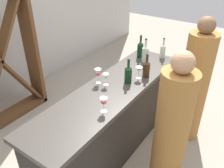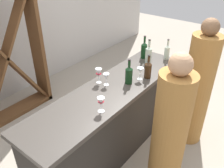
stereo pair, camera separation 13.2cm
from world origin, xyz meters
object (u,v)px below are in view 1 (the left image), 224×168
object	(u,v)px
wine_glass_near_left	(104,102)
wine_glass_far_left	(98,73)
wine_glass_near_right	(106,77)
wine_bottle_leftmost_dark_green	(128,74)
wine_bottle_center_clear_pale	(145,53)
wine_glass_near_center	(139,70)
person_center_guest	(172,130)
wine_bottle_second_left_amber_brown	(146,68)
person_left_guest	(194,87)
wine_bottle_second_right_dark_green	(140,49)
wine_bottle_rightmost_clear_pale	(163,50)

from	to	relation	value
wine_glass_near_left	wine_glass_far_left	xyz separation A→B (m)	(0.39, 0.36, 0.02)
wine_glass_near_right	wine_glass_near_left	bearing A→B (deg)	-146.57
wine_glass_near_left	wine_bottle_leftmost_dark_green	bearing A→B (deg)	9.08
wine_bottle_center_clear_pale	wine_glass_near_center	size ratio (longest dim) A/B	2.14
wine_bottle_leftmost_dark_green	wine_glass_near_center	size ratio (longest dim) A/B	1.98
wine_glass_near_left	wine_glass_near_center	size ratio (longest dim) A/B	1.05
wine_glass_far_left	person_center_guest	size ratio (longest dim) A/B	0.11
wine_bottle_leftmost_dark_green	wine_bottle_second_left_amber_brown	bearing A→B (deg)	-22.44
wine_bottle_center_clear_pale	wine_glass_near_right	xyz separation A→B (m)	(-0.78, 0.07, -0.02)
wine_glass_near_right	person_center_guest	bearing A→B (deg)	-92.35
wine_glass_near_right	wine_bottle_second_left_amber_brown	bearing A→B (deg)	-32.35
person_center_guest	wine_glass_near_left	bearing A→B (deg)	30.55
wine_bottle_center_clear_pale	person_center_guest	size ratio (longest dim) A/B	0.20
person_left_guest	person_center_guest	world-z (taller)	person_left_guest
wine_bottle_second_right_dark_green	person_left_guest	xyz separation A→B (m)	(-0.04, -0.79, -0.30)
wine_glass_near_center	person_left_guest	bearing A→B (deg)	-46.65
wine_bottle_rightmost_clear_pale	person_center_guest	world-z (taller)	person_center_guest
wine_glass_near_center	wine_glass_near_right	bearing A→B (deg)	146.30
wine_bottle_center_clear_pale	wine_glass_near_center	bearing A→B (deg)	-160.77
person_left_guest	wine_bottle_second_left_amber_brown	bearing A→B (deg)	48.55
wine_bottle_second_right_dark_green	wine_bottle_rightmost_clear_pale	bearing A→B (deg)	-57.96
wine_glass_near_left	person_left_guest	bearing A→B (deg)	-21.41
wine_glass_far_left	person_left_guest	xyz separation A→B (m)	(0.83, -0.83, -0.30)
wine_glass_near_center	person_left_guest	world-z (taller)	person_left_guest
wine_bottle_second_left_amber_brown	wine_glass_far_left	distance (m)	0.57
wine_glass_near_center	wine_bottle_leftmost_dark_green	bearing A→B (deg)	160.61
wine_bottle_center_clear_pale	wine_bottle_second_left_amber_brown	bearing A→B (deg)	-150.29
wine_glass_near_left	wine_glass_near_center	distance (m)	0.73
wine_bottle_second_left_amber_brown	wine_bottle_center_clear_pale	size ratio (longest dim) A/B	0.90
wine_bottle_second_right_dark_green	person_left_guest	size ratio (longest dim) A/B	0.19
wine_glass_near_center	wine_glass_near_left	bearing A→B (deg)	-176.79
wine_glass_far_left	wine_bottle_center_clear_pale	bearing A→B (deg)	-11.52
wine_bottle_leftmost_dark_green	wine_glass_near_right	xyz separation A→B (m)	(-0.18, 0.17, -0.01)
wine_glass_near_right	person_left_guest	world-z (taller)	person_left_guest
wine_glass_near_right	wine_bottle_center_clear_pale	bearing A→B (deg)	-4.82
wine_bottle_center_clear_pale	wine_bottle_second_right_dark_green	world-z (taller)	wine_bottle_center_clear_pale
wine_glass_near_left	wine_glass_near_center	bearing A→B (deg)	3.21
wine_bottle_leftmost_dark_green	wine_glass_far_left	xyz separation A→B (m)	(-0.19, 0.26, 0.01)
wine_bottle_rightmost_clear_pale	person_left_guest	size ratio (longest dim) A/B	0.17
wine_glass_near_center	person_center_guest	bearing A→B (deg)	-122.03
wine_bottle_center_clear_pale	wine_glass_near_right	size ratio (longest dim) A/B	2.23
wine_glass_near_right	wine_bottle_rightmost_clear_pale	bearing A→B (deg)	-11.40
wine_bottle_second_right_dark_green	wine_glass_near_center	xyz separation A→B (m)	(-0.53, -0.27, -0.01)
wine_bottle_leftmost_dark_green	person_left_guest	world-z (taller)	person_left_guest
wine_bottle_second_right_dark_green	wine_glass_near_left	world-z (taller)	wine_bottle_second_right_dark_green
wine_bottle_second_right_dark_green	wine_bottle_leftmost_dark_green	bearing A→B (deg)	-161.96
wine_glass_far_left	wine_glass_near_left	bearing A→B (deg)	-137.27
wine_glass_near_right	wine_glass_near_center	bearing A→B (deg)	-33.70
wine_glass_near_right	person_center_guest	size ratio (longest dim) A/B	0.09
wine_bottle_center_clear_pale	wine_glass_far_left	bearing A→B (deg)	168.48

